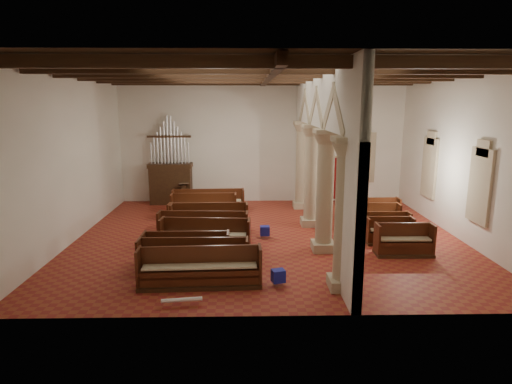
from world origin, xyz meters
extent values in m
plane|color=maroon|center=(0.00, 0.00, 0.00)|extent=(14.00, 14.00, 0.00)
plane|color=#302010|center=(0.00, 0.00, 6.00)|extent=(14.00, 14.00, 0.00)
cube|color=white|center=(0.00, 6.00, 3.00)|extent=(14.00, 0.02, 6.00)
cube|color=white|center=(0.00, -6.00, 3.00)|extent=(14.00, 0.02, 6.00)
cube|color=white|center=(-7.00, 0.00, 3.00)|extent=(0.02, 12.00, 6.00)
cube|color=white|center=(7.00, 0.00, 3.00)|extent=(0.02, 12.00, 6.00)
cube|color=tan|center=(1.80, -4.50, 0.15)|extent=(0.75, 0.75, 0.30)
cylinder|color=tan|center=(1.80, -4.50, 1.95)|extent=(0.56, 0.56, 3.30)
cube|color=tan|center=(1.80, -1.50, 0.15)|extent=(0.75, 0.75, 0.30)
cylinder|color=tan|center=(1.80, -1.50, 1.95)|extent=(0.56, 0.56, 3.30)
cube|color=tan|center=(1.80, 1.50, 0.15)|extent=(0.75, 0.75, 0.30)
cylinder|color=tan|center=(1.80, 1.50, 1.95)|extent=(0.56, 0.56, 3.30)
cube|color=tan|center=(1.80, 4.50, 0.15)|extent=(0.75, 0.75, 0.30)
cylinder|color=tan|center=(1.80, 4.50, 1.95)|extent=(0.56, 0.56, 3.30)
cube|color=white|center=(1.80, 0.00, 5.04)|extent=(0.25, 11.90, 1.93)
cube|color=#34755F|center=(6.98, -1.50, 2.20)|extent=(0.03, 1.00, 2.20)
cube|color=#34755F|center=(6.98, 2.50, 2.20)|extent=(0.03, 1.00, 2.20)
cube|color=#34755F|center=(5.00, 5.98, 2.20)|extent=(1.00, 0.03, 2.20)
cube|color=#3B2512|center=(-4.50, 5.50, 0.90)|extent=(2.00, 0.80, 1.80)
cube|color=#3B2512|center=(-4.50, 5.50, 1.90)|extent=(2.10, 0.85, 0.20)
cube|color=#3D2313|center=(-3.82, 4.90, 0.05)|extent=(0.54, 0.54, 0.10)
cube|color=#3D2313|center=(-3.82, 4.90, 0.53)|extent=(0.27, 0.27, 1.05)
cube|color=#3D2313|center=(-3.82, 4.83, 1.10)|extent=(0.57, 0.51, 0.18)
cube|color=maroon|center=(3.50, 5.92, 1.15)|extent=(1.60, 0.06, 2.10)
cylinder|color=gold|center=(3.50, 5.90, 2.25)|extent=(1.80, 0.04, 0.04)
cone|color=#3B2512|center=(4.83, 5.50, 0.05)|extent=(0.32, 0.32, 0.11)
cylinder|color=gold|center=(4.83, 5.50, 1.07)|extent=(0.04, 0.04, 2.15)
cylinder|color=gold|center=(4.83, 5.50, 2.06)|extent=(0.20, 0.61, 0.03)
cube|color=navy|center=(4.83, 5.48, 1.61)|extent=(0.48, 0.15, 0.76)
cube|color=navy|center=(0.08, -4.27, 0.27)|extent=(0.41, 0.37, 0.35)
cube|color=navy|center=(-1.58, -2.33, 0.27)|extent=(0.39, 0.34, 0.34)
cube|color=navy|center=(-0.11, -0.09, 0.27)|extent=(0.35, 0.29, 0.35)
cylinder|color=silver|center=(-2.38, -5.44, 0.16)|extent=(1.00, 0.23, 0.10)
cylinder|color=silver|center=(-2.38, -3.96, 0.16)|extent=(1.14, 0.35, 0.11)
cube|color=#3B2512|center=(-2.04, -4.28, 0.05)|extent=(3.36, 0.87, 0.10)
cube|color=#451E0E|center=(-2.04, -4.34, 0.34)|extent=(3.19, 0.56, 0.47)
cube|color=#451E0E|center=(-2.04, -4.10, 0.59)|extent=(3.18, 0.22, 0.98)
cube|color=#451E0E|center=(-3.67, -4.26, 0.59)|extent=(0.10, 0.62, 0.98)
cube|color=#451E0E|center=(-0.41, -4.26, 0.59)|extent=(0.10, 0.62, 0.98)
cube|color=beige|center=(-2.04, -4.34, 0.59)|extent=(3.07, 0.51, 0.05)
cube|color=#3B2512|center=(-2.33, -3.39, 0.05)|extent=(3.21, 0.72, 0.10)
cube|color=#491E0F|center=(-2.33, -3.44, 0.32)|extent=(3.05, 0.42, 0.45)
cube|color=#491E0F|center=(-2.33, -3.21, 0.57)|extent=(3.05, 0.09, 0.94)
cube|color=#491E0F|center=(-3.90, -3.37, 0.57)|extent=(0.07, 0.60, 0.94)
cube|color=#491E0F|center=(-0.77, -3.37, 0.57)|extent=(0.07, 0.60, 0.94)
cube|color=beige|center=(-2.33, -3.44, 0.57)|extent=(2.93, 0.38, 0.05)
cube|color=#3B2512|center=(-2.64, -2.63, 0.05)|extent=(2.65, 0.69, 0.10)
cube|color=#542B12|center=(-2.64, -2.68, 0.31)|extent=(2.50, 0.40, 0.43)
cube|color=#542B12|center=(-2.64, -2.46, 0.55)|extent=(2.50, 0.08, 0.91)
cube|color=#542B12|center=(-3.93, -2.61, 0.55)|extent=(0.07, 0.58, 0.91)
cube|color=#542B12|center=(-1.35, -2.61, 0.55)|extent=(0.07, 0.58, 0.91)
cube|color=beige|center=(-2.64, -2.68, 0.55)|extent=(2.40, 0.36, 0.05)
cube|color=#3B2512|center=(-2.17, -1.49, 0.05)|extent=(3.04, 0.95, 0.11)
cube|color=#532A11|center=(-2.17, -1.54, 0.34)|extent=(2.87, 0.62, 0.48)
cube|color=#532A11|center=(-2.17, -1.30, 0.61)|extent=(2.85, 0.27, 1.01)
cube|color=#532A11|center=(-3.63, -1.47, 0.61)|extent=(0.12, 0.64, 1.01)
cube|color=#532A11|center=(-0.70, -1.47, 0.61)|extent=(0.12, 0.64, 1.01)
cube|color=beige|center=(-2.17, -1.54, 0.61)|extent=(2.75, 0.57, 0.05)
cube|color=#3B2512|center=(-2.35, -0.36, 0.05)|extent=(3.27, 0.86, 0.10)
cube|color=#4E3010|center=(-2.35, -0.42, 0.33)|extent=(3.10, 0.55, 0.46)
cube|color=#4E3010|center=(-2.35, -0.18, 0.58)|extent=(3.09, 0.21, 0.96)
cube|color=#4E3010|center=(-3.93, -0.34, 0.58)|extent=(0.10, 0.61, 0.96)
cube|color=#4E3010|center=(-0.77, -0.34, 0.58)|extent=(0.10, 0.61, 0.96)
cube|color=beige|center=(-2.35, -0.42, 0.58)|extent=(2.98, 0.50, 0.05)
cube|color=#3B2512|center=(-2.21, 0.66, 0.05)|extent=(2.98, 0.84, 0.11)
cube|color=#4C2C10|center=(-2.21, 0.61, 0.35)|extent=(2.82, 0.51, 0.48)
cube|color=#4C2C10|center=(-2.21, 0.86, 0.62)|extent=(2.81, 0.16, 1.02)
cube|color=#4C2C10|center=(-3.66, 0.68, 0.62)|extent=(0.09, 0.65, 1.02)
cube|color=#4C2C10|center=(-0.77, 0.68, 0.62)|extent=(0.09, 0.65, 1.02)
cube|color=beige|center=(-2.21, 0.61, 0.62)|extent=(2.70, 0.47, 0.05)
cube|color=#3B2512|center=(-2.56, 1.32, 0.05)|extent=(2.75, 0.79, 0.09)
cube|color=#4E1E10|center=(-2.56, 1.27, 0.30)|extent=(2.59, 0.51, 0.41)
cube|color=#4E1E10|center=(-2.56, 1.49, 0.53)|extent=(2.57, 0.20, 0.87)
cube|color=#4E1E10|center=(-3.89, 1.34, 0.53)|extent=(0.09, 0.55, 0.87)
cube|color=#4E1E10|center=(-1.23, 1.34, 0.53)|extent=(0.09, 0.55, 0.87)
cube|color=beige|center=(-2.56, 1.27, 0.53)|extent=(2.49, 0.46, 0.05)
cube|color=#3B2512|center=(-2.61, 2.54, 0.05)|extent=(2.79, 0.79, 0.11)
cube|color=#4D1D10|center=(-2.61, 2.48, 0.34)|extent=(2.63, 0.47, 0.47)
cube|color=#4D1D10|center=(-2.61, 2.73, 0.61)|extent=(2.62, 0.13, 1.00)
cube|color=#4D1D10|center=(-3.96, 2.56, 0.61)|extent=(0.09, 0.63, 1.00)
cube|color=#4D1D10|center=(-1.26, 2.56, 0.61)|extent=(0.09, 0.63, 1.00)
cube|color=beige|center=(-2.61, 2.48, 0.61)|extent=(2.52, 0.43, 0.05)
cube|color=#3B2512|center=(-2.50, 3.50, 0.05)|extent=(3.23, 0.89, 0.10)
cube|color=#533211|center=(-2.50, 3.45, 0.34)|extent=(3.07, 0.57, 0.47)
cube|color=#533211|center=(-2.50, 3.69, 0.60)|extent=(3.05, 0.23, 0.99)
cube|color=#533211|center=(-4.06, 3.52, 0.60)|extent=(0.10, 0.63, 0.99)
cube|color=#533211|center=(-0.93, 3.52, 0.60)|extent=(0.10, 0.63, 0.99)
cube|color=beige|center=(-2.50, 3.45, 0.60)|extent=(2.94, 0.52, 0.05)
cube|color=#3B2512|center=(4.36, -2.00, 0.05)|extent=(1.86, 0.72, 0.10)
cube|color=#46260F|center=(4.36, -2.05, 0.32)|extent=(1.70, 0.42, 0.45)
cube|color=#46260F|center=(4.36, -1.82, 0.57)|extent=(1.70, 0.09, 0.95)
cube|color=#46260F|center=(3.47, -1.98, 0.57)|extent=(0.08, 0.60, 0.95)
cube|color=#46260F|center=(5.25, -1.98, 0.57)|extent=(0.08, 0.60, 0.95)
cube|color=beige|center=(4.36, -2.05, 0.57)|extent=(1.63, 0.38, 0.05)
cube|color=#3B2512|center=(4.27, -0.82, 0.05)|extent=(1.65, 0.66, 0.09)
cube|color=#46170F|center=(4.27, -0.86, 0.29)|extent=(1.50, 0.39, 0.41)
cube|color=#46170F|center=(4.27, -0.66, 0.52)|extent=(1.49, 0.09, 0.86)
cube|color=#46170F|center=(3.49, -0.80, 0.52)|extent=(0.07, 0.54, 0.86)
cube|color=#46170F|center=(5.06, -0.80, 0.52)|extent=(0.07, 0.54, 0.86)
cube|color=beige|center=(4.27, -0.86, 0.52)|extent=(1.44, 0.35, 0.05)
cube|color=#3B2512|center=(4.36, -0.12, 0.05)|extent=(1.77, 0.64, 0.09)
cube|color=#451C0E|center=(4.36, -0.17, 0.29)|extent=(1.62, 0.37, 0.41)
cube|color=#451C0E|center=(4.36, 0.04, 0.52)|extent=(1.62, 0.07, 0.86)
cube|color=#451C0E|center=(3.51, -0.10, 0.52)|extent=(0.06, 0.54, 0.86)
cube|color=#451C0E|center=(5.20, -0.10, 0.52)|extent=(0.06, 0.54, 0.86)
cube|color=beige|center=(4.36, -0.17, 0.52)|extent=(1.56, 0.33, 0.05)
cube|color=#3B2512|center=(4.27, 0.83, 0.05)|extent=(1.84, 0.78, 0.10)
cube|color=#4E2610|center=(4.27, 0.77, 0.33)|extent=(1.68, 0.47, 0.45)
cube|color=#4E2610|center=(4.27, 1.01, 0.58)|extent=(1.67, 0.14, 0.95)
cube|color=#4E2610|center=(3.40, 0.85, 0.58)|extent=(0.09, 0.60, 0.95)
cube|color=#4E2610|center=(5.14, 0.85, 0.58)|extent=(0.09, 0.60, 0.95)
cube|color=beige|center=(4.27, 0.77, 0.58)|extent=(1.61, 0.43, 0.05)
cube|color=#3B2512|center=(4.60, 1.92, 0.05)|extent=(1.93, 0.71, 0.10)
cube|color=#4E1B10|center=(4.60, 1.87, 0.32)|extent=(1.77, 0.41, 0.44)
cube|color=#4E1B10|center=(4.60, 2.10, 0.56)|extent=(1.77, 0.09, 0.92)
cube|color=#4E1B10|center=(3.67, 1.94, 0.56)|extent=(0.08, 0.58, 0.92)
cube|color=#4E1B10|center=(5.52, 1.94, 0.56)|extent=(0.08, 0.58, 0.92)
cube|color=beige|center=(4.60, 1.87, 0.56)|extent=(1.70, 0.37, 0.05)
camera|label=1|loc=(-0.75, -15.19, 4.91)|focal=30.00mm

